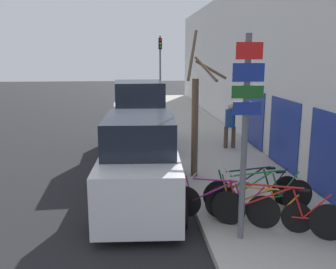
# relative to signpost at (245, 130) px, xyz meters

# --- Properties ---
(ground_plane) EXTENTS (80.00, 80.00, 0.00)m
(ground_plane) POSITION_rel_signpost_xyz_m (-1.63, 7.13, -2.23)
(ground_plane) COLOR black
(sidewalk_curb) EXTENTS (3.20, 32.00, 0.15)m
(sidewalk_curb) POSITION_rel_signpost_xyz_m (0.97, 9.93, -2.15)
(sidewalk_curb) COLOR #ADA89E
(sidewalk_curb) RESTS_ON ground
(building_facade) EXTENTS (0.23, 32.00, 6.50)m
(building_facade) POSITION_rel_signpost_xyz_m (2.71, 9.84, 1.00)
(building_facade) COLOR silver
(building_facade) RESTS_ON ground
(signpost) EXTENTS (0.56, 0.13, 3.74)m
(signpost) POSITION_rel_signpost_xyz_m (0.00, 0.00, 0.00)
(signpost) COLOR #595B60
(signpost) RESTS_ON sidewalk_curb
(bicycle_0) EXTENTS (2.31, 1.18, 0.97)m
(bicycle_0) POSITION_rel_signpost_xyz_m (0.75, 0.18, -1.67)
(bicycle_0) COLOR black
(bicycle_0) RESTS_ON sidewalk_curb
(bicycle_1) EXTENTS (1.82, 1.03, 0.84)m
(bicycle_1) POSITION_rel_signpost_xyz_m (0.50, 0.46, -1.72)
(bicycle_1) COLOR black
(bicycle_1) RESTS_ON sidewalk_curb
(bicycle_2) EXTENTS (2.07, 1.01, 0.93)m
(bicycle_2) POSITION_rel_signpost_xyz_m (-0.17, 0.70, -1.68)
(bicycle_2) COLOR black
(bicycle_2) RESTS_ON sidewalk_curb
(bicycle_3) EXTENTS (2.45, 0.45, 0.98)m
(bicycle_3) POSITION_rel_signpost_xyz_m (0.71, 1.01, -1.66)
(bicycle_3) COLOR black
(bicycle_3) RESTS_ON sidewalk_curb
(bicycle_4) EXTENTS (2.30, 0.44, 0.95)m
(bicycle_4) POSITION_rel_signpost_xyz_m (0.67, 1.40, -1.68)
(bicycle_4) COLOR black
(bicycle_4) RESTS_ON sidewalk_curb
(parked_car_0) EXTENTS (2.14, 4.71, 2.17)m
(parked_car_0) POSITION_rel_signpost_xyz_m (-1.81, 2.25, -1.23)
(parked_car_0) COLOR silver
(parked_car_0) RESTS_ON ground
(parked_car_1) EXTENTS (2.21, 4.45, 2.60)m
(parked_car_1) POSITION_rel_signpost_xyz_m (-1.73, 7.47, -1.06)
(parked_car_1) COLOR #B2B7BC
(parked_car_1) RESTS_ON ground
(pedestrian_near) EXTENTS (0.43, 0.37, 1.65)m
(pedestrian_near) POSITION_rel_signpost_xyz_m (1.60, 6.91, -1.13)
(pedestrian_near) COLOR #4C3D2D
(pedestrian_near) RESTS_ON sidewalk_curb
(street_tree) EXTENTS (1.20, 1.17, 4.02)m
(street_tree) POSITION_rel_signpost_xyz_m (-0.24, 3.70, -0.38)
(street_tree) COLOR brown
(street_tree) RESTS_ON sidewalk_curb
(traffic_light) EXTENTS (0.20, 0.30, 4.50)m
(traffic_light) POSITION_rel_signpost_xyz_m (-0.25, 16.26, 0.81)
(traffic_light) COLOR #595B60
(traffic_light) RESTS_ON sidewalk_curb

